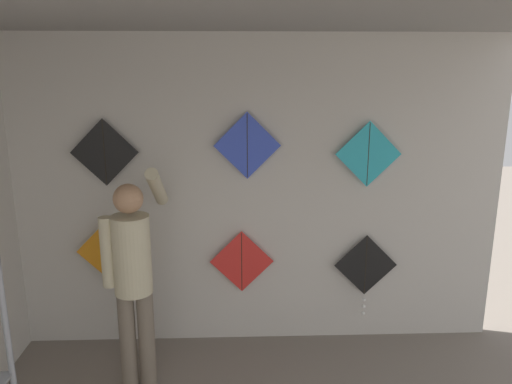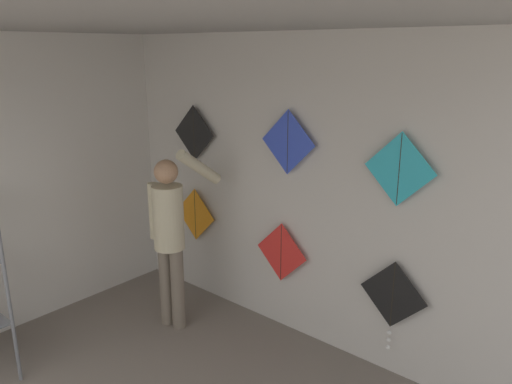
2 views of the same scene
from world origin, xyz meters
name	(u,v)px [view 1 (image 1 of 2)]	position (x,y,z in m)	size (l,w,h in m)	color
back_panel	(239,195)	(0.00, 3.87, 1.40)	(4.74, 0.06, 2.80)	beige
shopkeeper	(133,269)	(-0.81, 3.14, 1.01)	(0.45, 0.65, 1.79)	#726656
kite_0	(109,251)	(-1.16, 3.78, 0.91)	(0.58, 0.01, 0.58)	orange
kite_1	(242,262)	(0.03, 3.78, 0.80)	(0.58, 0.01, 0.58)	red
kite_2	(366,269)	(1.16, 3.78, 0.71)	(0.58, 0.04, 0.79)	black
kite_3	(105,152)	(-1.14, 3.78, 1.81)	(0.58, 0.01, 0.58)	black
kite_4	(247,146)	(0.08, 3.78, 1.86)	(0.58, 0.01, 0.58)	blue
kite_5	(369,154)	(1.13, 3.78, 1.78)	(0.58, 0.01, 0.58)	#28B2C6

